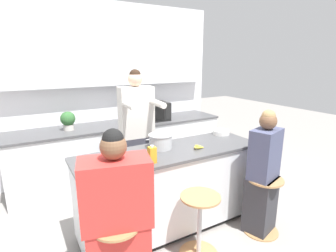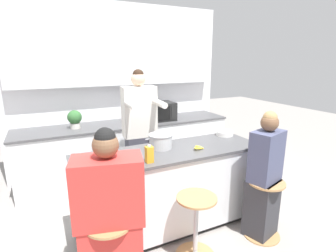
# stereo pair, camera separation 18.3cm
# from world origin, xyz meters

# --- Properties ---
(ground_plane) EXTENTS (16.00, 16.00, 0.00)m
(ground_plane) POSITION_xyz_m (0.00, 0.00, 0.00)
(ground_plane) COLOR gray
(wall_back) EXTENTS (3.52, 0.22, 2.70)m
(wall_back) POSITION_xyz_m (0.00, 1.82, 1.54)
(wall_back) COLOR white
(wall_back) RESTS_ON ground_plane
(back_counter) EXTENTS (3.27, 0.68, 0.89)m
(back_counter) POSITION_xyz_m (0.00, 1.49, 0.44)
(back_counter) COLOR silver
(back_counter) RESTS_ON ground_plane
(kitchen_island) EXTENTS (2.03, 0.65, 0.91)m
(kitchen_island) POSITION_xyz_m (0.00, 0.00, 0.46)
(kitchen_island) COLOR black
(kitchen_island) RESTS_ON ground_plane
(bar_stool_center) EXTENTS (0.38, 0.38, 0.63)m
(bar_stool_center) POSITION_xyz_m (0.00, -0.53, 0.35)
(bar_stool_center) COLOR tan
(bar_stool_center) RESTS_ON ground_plane
(bar_stool_rightmost) EXTENTS (0.38, 0.38, 0.63)m
(bar_stool_rightmost) POSITION_xyz_m (0.81, -0.58, 0.35)
(bar_stool_rightmost) COLOR tan
(bar_stool_rightmost) RESTS_ON ground_plane
(person_cooking) EXTENTS (0.45, 0.59, 1.73)m
(person_cooking) POSITION_xyz_m (-0.10, 0.68, 0.86)
(person_cooking) COLOR #383842
(person_cooking) RESTS_ON ground_plane
(person_wrapped_blanket) EXTENTS (0.57, 0.40, 1.38)m
(person_wrapped_blanket) POSITION_xyz_m (-0.79, -0.54, 0.64)
(person_wrapped_blanket) COLOR red
(person_wrapped_blanket) RESTS_ON ground_plane
(person_seated_near) EXTENTS (0.40, 0.34, 1.36)m
(person_seated_near) POSITION_xyz_m (0.81, -0.54, 0.62)
(person_seated_near) COLOR #333338
(person_seated_near) RESTS_ON ground_plane
(cooking_pot) EXTENTS (0.35, 0.26, 0.15)m
(cooking_pot) POSITION_xyz_m (-0.06, 0.12, 0.99)
(cooking_pot) COLOR #B7BABC
(cooking_pot) RESTS_ON kitchen_island
(fruit_bowl) EXTENTS (0.21, 0.21, 0.06)m
(fruit_bowl) POSITION_xyz_m (0.87, 0.20, 0.94)
(fruit_bowl) COLOR white
(fruit_bowl) RESTS_ON kitchen_island
(coffee_cup_near) EXTENTS (0.11, 0.08, 0.08)m
(coffee_cup_near) POSITION_xyz_m (-0.56, -0.19, 0.95)
(coffee_cup_near) COLOR orange
(coffee_cup_near) RESTS_ON kitchen_island
(banana_bunch) EXTENTS (0.14, 0.10, 0.04)m
(banana_bunch) POSITION_xyz_m (0.27, -0.11, 0.93)
(banana_bunch) COLOR yellow
(banana_bunch) RESTS_ON kitchen_island
(juice_carton) EXTENTS (0.07, 0.07, 0.17)m
(juice_carton) POSITION_xyz_m (-0.33, -0.21, 0.99)
(juice_carton) COLOR gold
(juice_carton) RESTS_ON kitchen_island
(microwave) EXTENTS (0.46, 0.38, 0.29)m
(microwave) POSITION_xyz_m (0.52, 1.45, 1.03)
(microwave) COLOR black
(microwave) RESTS_ON back_counter
(potted_plant) EXTENTS (0.20, 0.20, 0.26)m
(potted_plant) POSITION_xyz_m (-0.78, 1.49, 1.03)
(potted_plant) COLOR beige
(potted_plant) RESTS_ON back_counter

